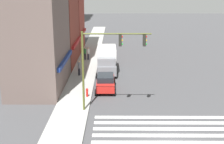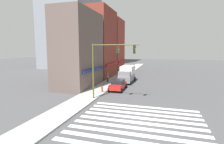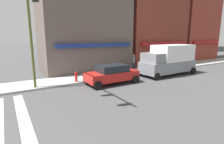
{
  "view_description": "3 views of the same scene",
  "coord_description": "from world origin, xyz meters",
  "px_view_note": "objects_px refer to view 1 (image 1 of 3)",
  "views": [
    {
      "loc": [
        -19.32,
        3.85,
        10.47
      ],
      "look_at": [
        5.51,
        4.0,
        3.5
      ],
      "focal_mm": 50.0,
      "sensor_mm": 36.0,
      "label": 1
    },
    {
      "loc": [
        -14.12,
        -1.76,
        6.14
      ],
      "look_at": [
        5.51,
        4.0,
        3.5
      ],
      "focal_mm": 28.0,
      "sensor_mm": 36.0,
      "label": 2
    },
    {
      "loc": [
        3.79,
        -7.26,
        3.83
      ],
      "look_at": [
        11.19,
        4.7,
        1.0
      ],
      "focal_mm": 28.0,
      "sensor_mm": 36.0,
      "label": 3
    }
  ],
  "objects_px": {
    "sedan_red": "(106,82)",
    "pedestrian_white_shirt": "(88,53)",
    "pedestrian_grey_coat": "(79,68)",
    "fire_hydrant": "(87,92)",
    "pedestrian_green_top": "(85,53)",
    "box_truck_grey": "(107,60)",
    "traffic_signal": "(107,54)"
  },
  "relations": [
    {
      "from": "sedan_red",
      "to": "pedestrian_white_shirt",
      "type": "height_order",
      "value": "pedestrian_white_shirt"
    },
    {
      "from": "pedestrian_grey_coat",
      "to": "fire_hydrant",
      "type": "relative_size",
      "value": 2.1
    },
    {
      "from": "sedan_red",
      "to": "pedestrian_green_top",
      "type": "height_order",
      "value": "pedestrian_green_top"
    },
    {
      "from": "box_truck_grey",
      "to": "pedestrian_grey_coat",
      "type": "bearing_deg",
      "value": 120.07
    },
    {
      "from": "traffic_signal",
      "to": "pedestrian_green_top",
      "type": "height_order",
      "value": "traffic_signal"
    },
    {
      "from": "box_truck_grey",
      "to": "fire_hydrant",
      "type": "distance_m",
      "value": 9.5
    },
    {
      "from": "traffic_signal",
      "to": "pedestrian_white_shirt",
      "type": "height_order",
      "value": "traffic_signal"
    },
    {
      "from": "pedestrian_white_shirt",
      "to": "pedestrian_grey_coat",
      "type": "distance_m",
      "value": 7.98
    },
    {
      "from": "traffic_signal",
      "to": "pedestrian_green_top",
      "type": "bearing_deg",
      "value": 10.8
    },
    {
      "from": "sedan_red",
      "to": "traffic_signal",
      "type": "bearing_deg",
      "value": -178.01
    },
    {
      "from": "sedan_red",
      "to": "pedestrian_grey_coat",
      "type": "distance_m",
      "value": 5.83
    },
    {
      "from": "traffic_signal",
      "to": "fire_hydrant",
      "type": "distance_m",
      "value": 5.77
    },
    {
      "from": "sedan_red",
      "to": "fire_hydrant",
      "type": "distance_m",
      "value": 3.01
    },
    {
      "from": "box_truck_grey",
      "to": "pedestrian_grey_coat",
      "type": "relative_size",
      "value": 3.53
    },
    {
      "from": "fire_hydrant",
      "to": "box_truck_grey",
      "type": "bearing_deg",
      "value": -10.36
    },
    {
      "from": "box_truck_grey",
      "to": "sedan_red",
      "type": "bearing_deg",
      "value": 178.71
    },
    {
      "from": "sedan_red",
      "to": "pedestrian_green_top",
      "type": "xyz_separation_m",
      "value": [
        12.87,
        3.26,
        0.23
      ]
    },
    {
      "from": "traffic_signal",
      "to": "box_truck_grey",
      "type": "relative_size",
      "value": 1.1
    },
    {
      "from": "fire_hydrant",
      "to": "pedestrian_green_top",
      "type": "bearing_deg",
      "value": 5.8
    },
    {
      "from": "box_truck_grey",
      "to": "traffic_signal",
      "type": "bearing_deg",
      "value": 179.98
    },
    {
      "from": "traffic_signal",
      "to": "box_truck_grey",
      "type": "bearing_deg",
      "value": 1.27
    },
    {
      "from": "pedestrian_grey_coat",
      "to": "fire_hydrant",
      "type": "xyz_separation_m",
      "value": [
        -7.33,
        -1.53,
        -0.46
      ]
    },
    {
      "from": "pedestrian_green_top",
      "to": "pedestrian_white_shirt",
      "type": "height_order",
      "value": "same"
    },
    {
      "from": "pedestrian_white_shirt",
      "to": "pedestrian_grey_coat",
      "type": "xyz_separation_m",
      "value": [
        -7.97,
        0.44,
        0.0
      ]
    },
    {
      "from": "pedestrian_white_shirt",
      "to": "fire_hydrant",
      "type": "relative_size",
      "value": 2.1
    },
    {
      "from": "traffic_signal",
      "to": "pedestrian_grey_coat",
      "type": "bearing_deg",
      "value": 18.44
    },
    {
      "from": "box_truck_grey",
      "to": "pedestrian_white_shirt",
      "type": "distance_m",
      "value": 6.64
    },
    {
      "from": "pedestrian_green_top",
      "to": "pedestrian_grey_coat",
      "type": "xyz_separation_m",
      "value": [
        -8.02,
        -0.03,
        0.0
      ]
    },
    {
      "from": "traffic_signal",
      "to": "pedestrian_green_top",
      "type": "relative_size",
      "value": 3.89
    },
    {
      "from": "traffic_signal",
      "to": "fire_hydrant",
      "type": "xyz_separation_m",
      "value": [
        3.2,
        1.98,
        -4.38
      ]
    },
    {
      "from": "pedestrian_white_shirt",
      "to": "pedestrian_grey_coat",
      "type": "relative_size",
      "value": 1.0
    },
    {
      "from": "sedan_red",
      "to": "box_truck_grey",
      "type": "height_order",
      "value": "box_truck_grey"
    }
  ]
}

